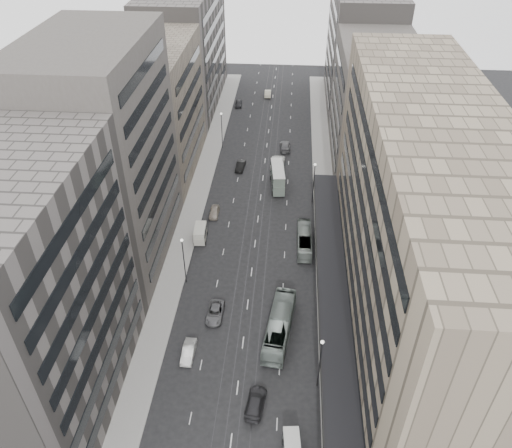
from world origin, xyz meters
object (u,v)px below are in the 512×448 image
(double_decker, at_px, (278,177))
(sedan_1, at_px, (189,352))
(sedan_2, at_px, (215,313))
(bus_far, at_px, (304,240))
(bus_near, at_px, (280,325))
(panel_van, at_px, (200,233))

(double_decker, xyz_separation_m, sedan_1, (-9.82, -41.31, -1.65))
(sedan_1, relative_size, sedan_2, 0.88)
(bus_far, xyz_separation_m, sedan_2, (-12.48, -16.48, -0.65))
(bus_near, xyz_separation_m, sedan_2, (-9.09, 2.55, -1.01))
(double_decker, height_order, sedan_2, double_decker)
(bus_far, distance_m, double_decker, 18.57)
(bus_near, distance_m, bus_far, 19.34)
(bus_near, xyz_separation_m, double_decker, (-1.74, 36.85, 0.67))
(bus_far, xyz_separation_m, panel_van, (-17.34, 0.42, 0.10))
(panel_van, distance_m, sedan_2, 17.61)
(double_decker, height_order, panel_van, double_decker)
(bus_far, height_order, double_decker, double_decker)
(panel_van, xyz_separation_m, sedan_1, (2.39, -23.91, -0.72))
(panel_van, relative_size, sedan_2, 0.86)
(double_decker, xyz_separation_m, sedan_2, (-7.35, -34.30, -1.68))
(bus_near, distance_m, sedan_1, 12.43)
(double_decker, distance_m, panel_van, 21.28)
(bus_near, height_order, panel_van, bus_near)
(panel_van, bearing_deg, double_decker, 51.77)
(double_decker, bearing_deg, sedan_1, -109.64)
(double_decker, bearing_deg, sedan_2, -108.36)
(panel_van, distance_m, sedan_1, 24.04)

